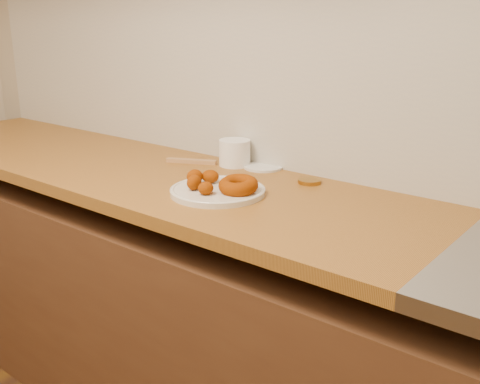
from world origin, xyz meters
TOP-DOWN VIEW (x-y plane):
  - wall_back at (0.00, 2.00)m, footprint 4.00×0.02m
  - base_cabinet at (0.00, 1.69)m, footprint 3.60×0.60m
  - butcher_block at (-0.65, 1.69)m, footprint 2.30×0.62m
  - backsplash at (0.00, 1.99)m, footprint 3.60×0.02m
  - donut_plate at (-0.16, 1.63)m, footprint 0.28×0.28m
  - ring_donut at (-0.10, 1.65)m, footprint 0.15×0.15m
  - fried_dough_chunks at (-0.21, 1.62)m, footprint 0.15×0.15m
  - plastic_tub at (-0.33, 1.92)m, footprint 0.12×0.12m
  - tub_lid at (-0.23, 1.95)m, footprint 0.18×0.18m
  - brass_jar_lid at (-0.01, 1.90)m, footprint 0.09×0.09m
  - wooden_utensil at (-0.47, 1.85)m, footprint 0.17×0.10m

SIDE VIEW (x-z plane):
  - base_cabinet at x=0.00m, z-range 0.00..0.77m
  - butcher_block at x=-0.65m, z-range 0.86..0.90m
  - tub_lid at x=-0.23m, z-range 0.90..0.91m
  - brass_jar_lid at x=-0.01m, z-range 0.90..0.91m
  - wooden_utensil at x=-0.47m, z-range 0.90..0.91m
  - donut_plate at x=-0.16m, z-range 0.90..0.92m
  - ring_donut at x=-0.10m, z-range 0.91..0.96m
  - fried_dough_chunks at x=-0.21m, z-range 0.91..0.96m
  - plastic_tub at x=-0.33m, z-range 0.90..0.99m
  - backsplash at x=0.00m, z-range 0.90..1.50m
  - wall_back at x=0.00m, z-range 0.00..2.70m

